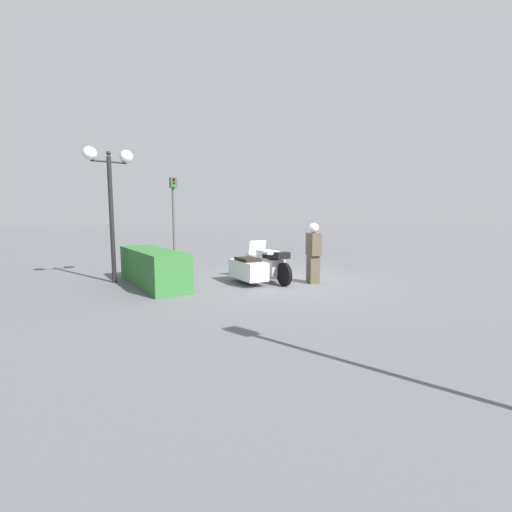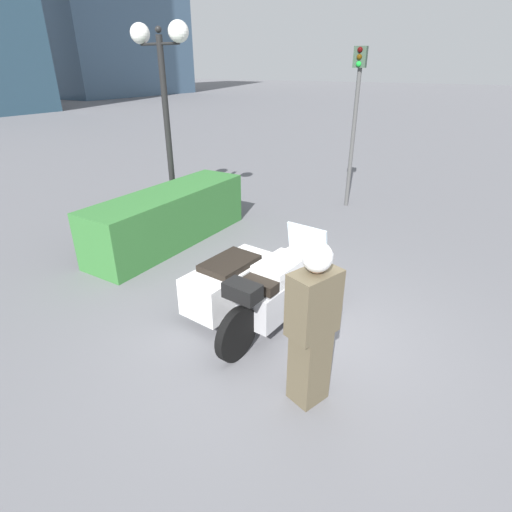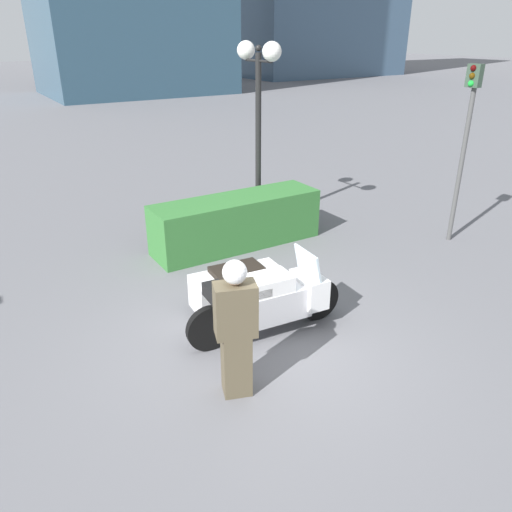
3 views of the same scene
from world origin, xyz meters
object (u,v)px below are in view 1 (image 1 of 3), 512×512
object	(u,v)px
police_motorcycle	(256,266)
twin_lamp_post	(110,177)
officer_rider	(313,252)
hedge_bush_curbside	(153,267)
traffic_light_near	(174,208)

from	to	relation	value
police_motorcycle	twin_lamp_post	bearing A→B (deg)	62.61
officer_rider	hedge_bush_curbside	world-z (taller)	officer_rider
twin_lamp_post	traffic_light_near	bearing A→B (deg)	-45.48
police_motorcycle	traffic_light_near	xyz separation A→B (m)	(4.97, 0.59, 1.76)
hedge_bush_curbside	traffic_light_near	bearing A→B (deg)	-28.28
twin_lamp_post	traffic_light_near	size ratio (longest dim) A/B	1.11
hedge_bush_curbside	officer_rider	bearing A→B (deg)	-119.88
police_motorcycle	officer_rider	bearing A→B (deg)	-125.80
hedge_bush_curbside	traffic_light_near	distance (m)	4.66
officer_rider	traffic_light_near	bearing A→B (deg)	125.74
hedge_bush_curbside	police_motorcycle	bearing A→B (deg)	-113.86
twin_lamp_post	traffic_light_near	xyz separation A→B (m)	(2.81, -2.85, -0.74)
police_motorcycle	hedge_bush_curbside	xyz separation A→B (m)	(1.17, 2.64, 0.03)
hedge_bush_curbside	twin_lamp_post	world-z (taller)	twin_lamp_post
police_motorcycle	twin_lamp_post	distance (m)	4.77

